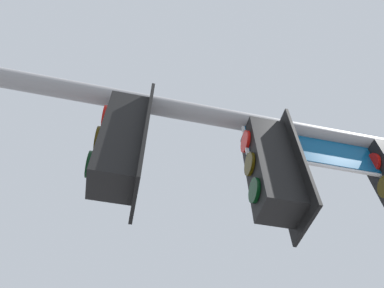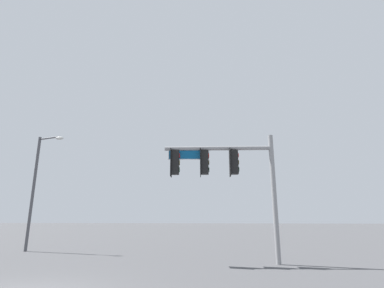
# 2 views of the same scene
# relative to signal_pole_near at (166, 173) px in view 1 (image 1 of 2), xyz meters

# --- Properties ---
(signal_pole_near) EXTENTS (4.98, 1.20, 5.66)m
(signal_pole_near) POSITION_rel_signal_pole_near_xyz_m (0.00, 0.00, 0.00)
(signal_pole_near) COLOR gray
(signal_pole_near) RESTS_ON ground_plane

